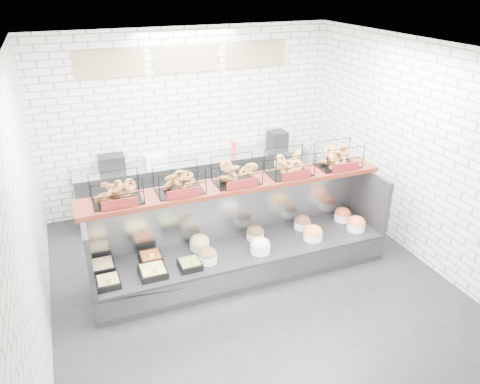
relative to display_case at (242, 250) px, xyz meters
name	(u,v)px	position (x,y,z in m)	size (l,w,h in m)	color
ground	(251,284)	(-0.01, -0.34, -0.33)	(5.50, 5.50, 0.00)	black
room_shell	(234,122)	(-0.01, 0.26, 1.73)	(5.02, 5.51, 3.01)	white
display_case	(242,250)	(0.00, 0.00, 0.00)	(4.00, 0.90, 1.20)	black
bagel_shelf	(237,174)	(-0.01, 0.18, 1.05)	(4.10, 0.50, 0.40)	#42150E
prep_counter	(197,182)	(-0.01, 2.09, 0.14)	(4.00, 0.60, 1.20)	#93969B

